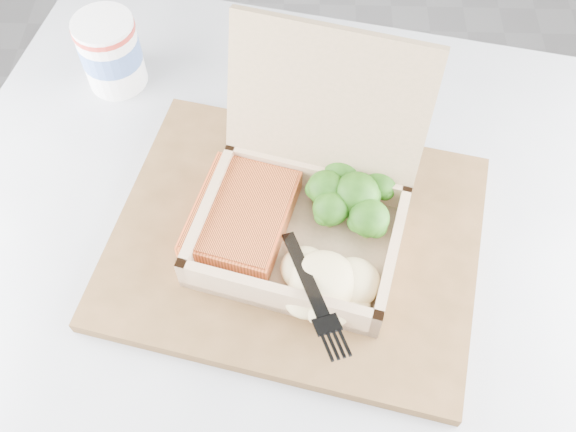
{
  "coord_description": "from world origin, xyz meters",
  "views": [
    {
      "loc": [
        0.28,
        -0.73,
        1.33
      ],
      "look_at": [
        0.27,
        -0.38,
        0.78
      ],
      "focal_mm": 40.0,
      "sensor_mm": 36.0,
      "label": 1
    }
  ],
  "objects_px": {
    "cafe_table": "(277,340)",
    "paper_cup": "(110,51)",
    "serving_tray": "(296,240)",
    "takeout_container": "(307,195)"
  },
  "relations": [
    {
      "from": "cafe_table",
      "to": "paper_cup",
      "type": "height_order",
      "value": "paper_cup"
    },
    {
      "from": "serving_tray",
      "to": "paper_cup",
      "type": "relative_size",
      "value": 4.04
    },
    {
      "from": "cafe_table",
      "to": "takeout_container",
      "type": "bearing_deg",
      "value": 61.25
    },
    {
      "from": "cafe_table",
      "to": "paper_cup",
      "type": "bearing_deg",
      "value": 127.59
    },
    {
      "from": "serving_tray",
      "to": "paper_cup",
      "type": "bearing_deg",
      "value": 134.61
    },
    {
      "from": "cafe_table",
      "to": "takeout_container",
      "type": "relative_size",
      "value": 3.77
    },
    {
      "from": "takeout_container",
      "to": "paper_cup",
      "type": "bearing_deg",
      "value": 153.13
    },
    {
      "from": "serving_tray",
      "to": "takeout_container",
      "type": "height_order",
      "value": "takeout_container"
    },
    {
      "from": "cafe_table",
      "to": "paper_cup",
      "type": "xyz_separation_m",
      "value": [
        -0.21,
        0.27,
        0.24
      ]
    },
    {
      "from": "serving_tray",
      "to": "takeout_container",
      "type": "distance_m",
      "value": 0.06
    }
  ]
}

